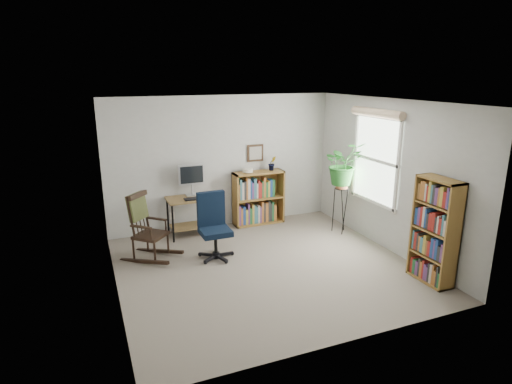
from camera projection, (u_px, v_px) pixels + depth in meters
name	position (u px, v px, depth m)	size (l,w,h in m)	color
floor	(266.00, 267.00, 6.32)	(4.20, 4.00, 0.00)	slate
ceiling	(267.00, 102.00, 5.68)	(4.20, 4.00, 0.00)	white
wall_back	(223.00, 162.00, 7.78)	(4.20, 0.00, 2.40)	#B1B1AD
wall_front	(348.00, 238.00, 4.21)	(4.20, 0.00, 2.40)	#B1B1AD
wall_left	(110.00, 206.00, 5.23)	(0.00, 4.00, 2.40)	#B1B1AD
wall_right	(388.00, 176.00, 6.76)	(0.00, 4.00, 2.40)	#B1B1AD
window	(375.00, 160.00, 6.96)	(0.12, 1.20, 1.50)	silver
desk	(195.00, 216.00, 7.52)	(0.95, 0.52, 0.68)	brown
monitor	(192.00, 180.00, 7.47)	(0.46, 0.16, 0.56)	#B2B2B6
keyboard	(196.00, 198.00, 7.31)	(0.40, 0.15, 0.03)	black
office_chair	(215.00, 227.00, 6.49)	(0.56, 0.56, 1.03)	black
rocking_chair	(150.00, 226.00, 6.48)	(0.54, 0.91, 1.05)	black
low_bookshelf	(258.00, 198.00, 8.04)	(0.95, 0.32, 1.01)	olive
tall_bookshelf	(435.00, 231.00, 5.72)	(0.27, 0.64, 1.45)	olive
plant_stand	(340.00, 207.00, 7.59)	(0.26, 0.26, 0.96)	black
spider_plant	(344.00, 143.00, 7.29)	(1.69, 1.88, 1.46)	#246825
potted_plant_small	(272.00, 167.00, 8.00)	(0.13, 0.24, 0.11)	#246825
framed_picture	(255.00, 153.00, 7.95)	(0.32, 0.04, 0.32)	black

